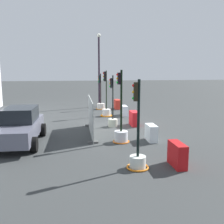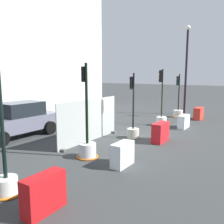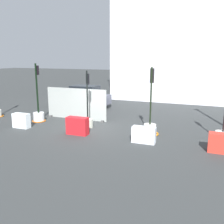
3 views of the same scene
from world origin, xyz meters
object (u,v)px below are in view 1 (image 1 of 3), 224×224
(traffic_light_4, at_px, (101,104))
(construction_barrier_0, at_px, (177,155))
(traffic_light_1, at_px, (121,131))
(traffic_light_0, at_px, (138,154))
(traffic_light_2, at_px, (113,118))
(construction_barrier_3, at_px, (124,111))
(construction_barrier_1, at_px, (151,133))
(construction_barrier_2, at_px, (134,118))
(construction_barrier_4, at_px, (117,104))
(street_lamp_post, at_px, (99,65))
(car_grey_saloon, at_px, (20,126))
(traffic_light_3, at_px, (106,109))

(traffic_light_4, height_order, construction_barrier_0, traffic_light_4)
(traffic_light_1, bearing_deg, traffic_light_0, -179.59)
(traffic_light_2, height_order, construction_barrier_3, traffic_light_2)
(traffic_light_2, bearing_deg, construction_barrier_1, -156.75)
(traffic_light_0, relative_size, construction_barrier_2, 2.86)
(construction_barrier_4, bearing_deg, construction_barrier_0, -179.78)
(construction_barrier_2, bearing_deg, street_lamp_post, 9.99)
(construction_barrier_3, bearing_deg, traffic_light_2, 158.88)
(traffic_light_2, relative_size, construction_barrier_0, 3.01)
(construction_barrier_4, distance_m, car_grey_saloon, 11.82)
(traffic_light_2, distance_m, construction_barrier_1, 3.75)
(traffic_light_0, distance_m, traffic_light_3, 10.45)
(construction_barrier_2, height_order, car_grey_saloon, car_grey_saloon)
(traffic_light_0, height_order, construction_barrier_1, traffic_light_0)
(traffic_light_2, bearing_deg, construction_barrier_0, -168.00)
(traffic_light_3, xyz_separation_m, construction_barrier_3, (0.04, -1.39, -0.15))
(traffic_light_0, distance_m, traffic_light_2, 6.86)
(construction_barrier_1, bearing_deg, construction_barrier_3, 0.60)
(traffic_light_0, bearing_deg, construction_barrier_4, -6.03)
(street_lamp_post, bearing_deg, traffic_light_3, -178.91)
(traffic_light_2, relative_size, traffic_light_3, 0.93)
(traffic_light_1, bearing_deg, car_grey_saloon, 84.50)
(construction_barrier_2, bearing_deg, construction_barrier_1, -178.80)
(traffic_light_2, bearing_deg, construction_barrier_4, -11.41)
(traffic_light_4, bearing_deg, traffic_light_2, -179.29)
(construction_barrier_2, bearing_deg, traffic_light_3, 21.80)
(street_lamp_post, bearing_deg, construction_barrier_3, -163.19)
(construction_barrier_0, bearing_deg, construction_barrier_1, -0.29)
(construction_barrier_0, distance_m, construction_barrier_2, 7.00)
(traffic_light_0, xyz_separation_m, construction_barrier_3, (10.49, -1.46, -0.17))
(traffic_light_0, bearing_deg, traffic_light_1, 0.41)
(traffic_light_0, relative_size, street_lamp_post, 0.48)
(traffic_light_0, distance_m, street_lamp_post, 15.77)
(construction_barrier_3, bearing_deg, construction_barrier_4, -0.07)
(construction_barrier_4, bearing_deg, construction_barrier_2, 179.97)
(traffic_light_2, height_order, traffic_light_3, traffic_light_3)
(construction_barrier_1, xyz_separation_m, construction_barrier_3, (7.08, 0.07, -0.03))
(street_lamp_post, bearing_deg, car_grey_saloon, 157.13)
(construction_barrier_1, bearing_deg, construction_barrier_0, 179.71)
(traffic_light_4, xyz_separation_m, construction_barrier_2, (-6.94, -1.49, 0.00))
(traffic_light_2, height_order, traffic_light_4, traffic_light_2)
(construction_barrier_3, bearing_deg, construction_barrier_0, -179.69)
(traffic_light_3, distance_m, construction_barrier_2, 3.75)
(traffic_light_3, relative_size, construction_barrier_2, 3.04)
(traffic_light_2, xyz_separation_m, construction_barrier_4, (6.98, -1.41, -0.14))
(construction_barrier_0, xyz_separation_m, construction_barrier_3, (10.51, 0.06, -0.07))
(traffic_light_2, relative_size, construction_barrier_3, 2.92)
(construction_barrier_2, xyz_separation_m, construction_barrier_3, (3.52, 0.00, -0.07))
(traffic_light_0, xyz_separation_m, construction_barrier_4, (13.83, -1.46, -0.14))
(construction_barrier_4, bearing_deg, traffic_light_0, 173.97)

